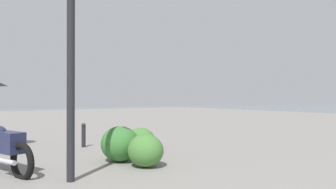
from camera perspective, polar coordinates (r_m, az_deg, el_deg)
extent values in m
cylinder|color=#232328|center=(6.04, -16.58, 4.04)|extent=(0.14, 0.14, 3.92)
torus|color=black|center=(6.68, -24.09, -10.67)|extent=(0.72, 0.33, 0.72)
cube|color=#23284C|center=(7.22, -26.73, -7.31)|extent=(1.15, 0.63, 0.40)
cylinder|color=silver|center=(6.86, -26.27, -10.40)|extent=(0.55, 0.25, 0.09)
cylinder|color=#232328|center=(10.07, -14.50, -7.16)|extent=(0.12, 0.12, 0.61)
sphere|color=#232328|center=(10.04, -14.50, -5.22)|extent=(0.13, 0.13, 0.13)
ellipsoid|color=#387533|center=(7.72, -8.38, -8.50)|extent=(0.95, 0.86, 0.81)
ellipsoid|color=#477F38|center=(7.08, -3.93, -9.70)|extent=(0.83, 0.74, 0.70)
ellipsoid|color=#477F38|center=(8.63, -4.74, -8.05)|extent=(0.81, 0.73, 0.69)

